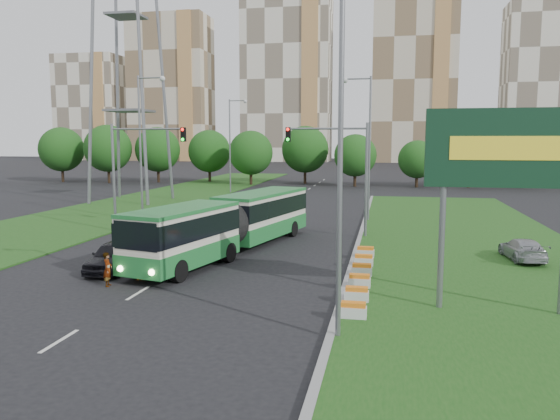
% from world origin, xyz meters
% --- Properties ---
extents(ground, '(360.00, 360.00, 0.00)m').
position_xyz_m(ground, '(0.00, 0.00, 0.00)').
color(ground, black).
rests_on(ground, ground).
extents(grass_median, '(14.00, 60.00, 0.15)m').
position_xyz_m(grass_median, '(13.00, 8.00, 0.07)').
color(grass_median, '#1B4C15').
rests_on(grass_median, ground).
extents(median_kerb, '(0.30, 60.00, 0.18)m').
position_xyz_m(median_kerb, '(6.05, 8.00, 0.09)').
color(median_kerb, gray).
rests_on(median_kerb, ground).
extents(left_verge, '(12.00, 110.00, 0.10)m').
position_xyz_m(left_verge, '(-18.00, 25.00, 0.05)').
color(left_verge, '#1B4C15').
rests_on(left_verge, ground).
extents(lane_markings, '(0.20, 100.00, 0.01)m').
position_xyz_m(lane_markings, '(-3.00, 20.00, 0.00)').
color(lane_markings, silver).
rests_on(lane_markings, ground).
extents(flower_planters, '(1.10, 11.50, 0.60)m').
position_xyz_m(flower_planters, '(6.70, -2.50, 0.45)').
color(flower_planters, silver).
rests_on(flower_planters, grass_median).
extents(billboard, '(6.00, 0.37, 8.00)m').
position_xyz_m(billboard, '(12.25, -6.00, 6.16)').
color(billboard, slate).
rests_on(billboard, ground).
extents(traffic_mast_median, '(5.76, 0.32, 8.00)m').
position_xyz_m(traffic_mast_median, '(4.78, 10.00, 5.35)').
color(traffic_mast_median, slate).
rests_on(traffic_mast_median, ground).
extents(traffic_mast_left, '(5.76, 0.32, 8.00)m').
position_xyz_m(traffic_mast_left, '(-10.38, 9.00, 5.35)').
color(traffic_mast_left, slate).
rests_on(traffic_mast_left, ground).
extents(street_lamps, '(36.00, 60.00, 12.00)m').
position_xyz_m(street_lamps, '(-3.00, 10.00, 6.00)').
color(street_lamps, slate).
rests_on(street_lamps, ground).
extents(tree_line, '(120.00, 8.00, 9.00)m').
position_xyz_m(tree_line, '(10.00, 55.00, 4.50)').
color(tree_line, '#144612').
rests_on(tree_line, ground).
extents(apartment_tower_west, '(26.00, 15.00, 48.00)m').
position_xyz_m(apartment_tower_west, '(-65.00, 150.00, 24.00)').
color(apartment_tower_west, beige).
rests_on(apartment_tower_west, ground).
extents(apartment_tower_cwest, '(28.00, 15.00, 52.00)m').
position_xyz_m(apartment_tower_cwest, '(-25.00, 150.00, 26.00)').
color(apartment_tower_cwest, silver).
rests_on(apartment_tower_cwest, ground).
extents(apartment_tower_ceast, '(25.00, 15.00, 50.00)m').
position_xyz_m(apartment_tower_ceast, '(15.00, 150.00, 25.00)').
color(apartment_tower_ceast, beige).
rests_on(apartment_tower_ceast, ground).
extents(apartment_tower_east, '(27.00, 15.00, 47.00)m').
position_xyz_m(apartment_tower_east, '(55.00, 150.00, 23.50)').
color(apartment_tower_east, silver).
rests_on(apartment_tower_east, ground).
extents(midrise_west, '(22.00, 14.00, 36.00)m').
position_xyz_m(midrise_west, '(-95.00, 150.00, 18.00)').
color(midrise_west, silver).
rests_on(midrise_west, ground).
extents(articulated_bus, '(2.75, 17.66, 2.91)m').
position_xyz_m(articulated_bus, '(-1.61, 3.48, 1.78)').
color(articulated_bus, beige).
rests_on(articulated_bus, ground).
extents(car_left_near, '(2.27, 4.72, 1.56)m').
position_xyz_m(car_left_near, '(-6.13, -2.29, 0.78)').
color(car_left_near, black).
rests_on(car_left_near, ground).
extents(car_left_far, '(3.00, 4.96, 1.54)m').
position_xyz_m(car_left_far, '(-9.15, 11.51, 0.77)').
color(car_left_far, black).
rests_on(car_left_far, ground).
extents(car_median, '(2.12, 4.31, 1.20)m').
position_xyz_m(car_median, '(15.35, 3.96, 0.75)').
color(car_median, '#9C9FA5').
rests_on(car_median, grass_median).
extents(pedestrian, '(0.52, 0.66, 1.61)m').
position_xyz_m(pedestrian, '(-4.90, -5.17, 0.81)').
color(pedestrian, gray).
rests_on(pedestrian, ground).
extents(shopping_trolley, '(0.38, 0.40, 0.65)m').
position_xyz_m(shopping_trolley, '(-3.94, -3.67, 0.32)').
color(shopping_trolley, orange).
rests_on(shopping_trolley, ground).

